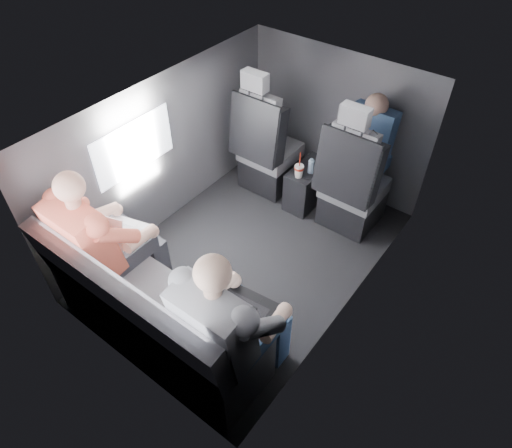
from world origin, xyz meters
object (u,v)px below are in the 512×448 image
Objects in this scene: front_seat_right at (351,189)px; passenger_rear_left at (104,241)px; front_seat_left at (267,153)px; laptop_black at (239,308)px; passenger_rear_right at (230,324)px; laptop_white at (116,230)px; center_console at (308,185)px; water_bottle at (311,167)px; rear_bench at (154,317)px; soda_cup at (299,171)px; passenger_front_right at (369,141)px.

passenger_rear_left reaches higher than front_seat_right.
front_seat_right is at bearing 0.00° from front_seat_left.
passenger_rear_right is at bearing -73.59° from laptop_black.
passenger_rear_right reaches higher than front_seat_left.
passenger_rear_right is (1.15, -0.12, 0.02)m from laptop_white.
front_seat_right is 0.49m from center_console.
front_seat_left is 0.50m from water_bottle.
rear_bench reaches higher than soda_cup.
front_seat_right is (0.90, 0.00, 0.00)m from front_seat_left.
passenger_rear_left is (-0.56, -1.79, 0.18)m from water_bottle.
front_seat_right is 0.79× the size of rear_bench.
passenger_rear_right reaches higher than rear_bench.
soda_cup is at bearing -164.55° from front_seat_right.
center_console is 0.65× the size of passenger_front_right.
laptop_black reaches higher than water_bottle.
passenger_rear_left is at bearing 169.52° from rear_bench.
laptop_black is at bearing -85.93° from front_seat_right.
soda_cup is 0.20× the size of passenger_rear_right.
passenger_rear_left is at bearing -107.30° from water_bottle.
soda_cup is 1.76m from passenger_rear_left.
front_seat_right reaches higher than center_console.
rear_bench is 0.71m from passenger_rear_right.
passenger_rear_left is (0.03, -0.12, 0.02)m from laptop_white.
soda_cup is 0.68× the size of laptop_black.
rear_bench is at bearing -21.94° from laptop_white.
front_seat_left is 1.83m from passenger_rear_left.
water_bottle is at bearing -177.15° from front_seat_right.
laptop_white is at bearing 173.87° from passenger_rear_right.
front_seat_left is at bearing 120.31° from passenger_rear_right.
center_console is 1.88× the size of soda_cup.
rear_bench is 2.18× the size of passenger_front_right.
rear_bench is at bearing -101.15° from passenger_front_right.
center_console is (0.45, 0.04, -0.20)m from front_seat_left.
soda_cup is 1.80m from passenger_rear_right.
laptop_white is (-0.99, -1.68, 0.23)m from front_seat_right.
center_console is 3.16× the size of water_bottle.
rear_bench is 1.24× the size of passenger_rear_right.
passenger_rear_right is (1.06, -1.81, 0.25)m from front_seat_left.
rear_bench is (-0.00, -1.94, 0.11)m from center_console.
soda_cup is 0.12m from water_bottle.
soda_cup is at bearing 71.16° from laptop_white.
passenger_rear_right reaches higher than center_console.
rear_bench is at bearing -90.00° from center_console.
laptop_black is at bearing -69.62° from soda_cup.
soda_cup is 0.65× the size of laptop_white.
front_seat_right is 1.83m from passenger_rear_right.
front_seat_left is 0.90m from front_seat_right.
center_console is 0.31m from soda_cup.
laptop_white is 0.54× the size of passenger_front_right.
front_seat_left is at bearing 180.00° from front_seat_right.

